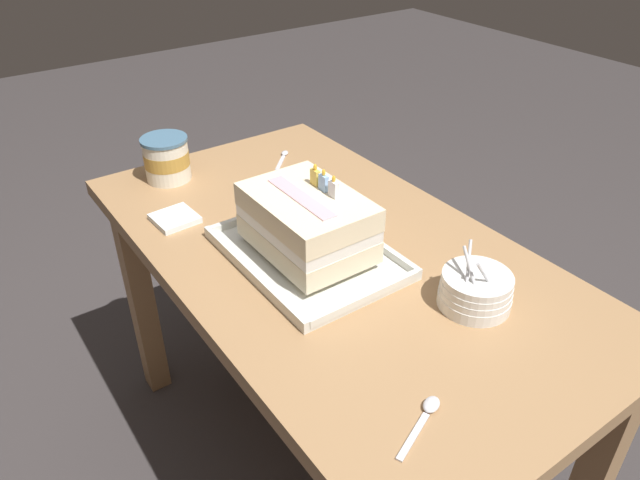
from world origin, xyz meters
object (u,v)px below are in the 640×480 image
Objects in this scene: serving_spoon_near_tray at (427,412)px; birthday_cake at (308,222)px; foil_tray at (308,255)px; napkin_pile at (175,218)px; ice_cream_tub at (167,158)px; serving_spoon_by_bowls at (283,157)px; bowl_stack at (475,290)px.

birthday_cake is at bearing 168.94° from serving_spoon_near_tray.
foil_tray is at bearing 168.96° from serving_spoon_near_tray.
birthday_cake reaches higher than napkin_pile.
foil_tray is 0.08m from birthday_cake.
ice_cream_tub is 0.92× the size of serving_spoon_near_tray.
serving_spoon_by_bowls is 0.39m from napkin_pile.
foil_tray is 0.47m from serving_spoon_by_bowls.
foil_tray is at bearing -151.51° from bowl_stack.
ice_cream_tub is at bearing -162.36° from bowl_stack.
birthday_cake is at bearing -26.17° from serving_spoon_by_bowls.
napkin_pile is at bearing -151.13° from bowl_stack.
serving_spoon_near_tray is at bearing -18.91° from serving_spoon_by_bowls.
serving_spoon_by_bowls is (0.06, 0.30, -0.05)m from ice_cream_tub.
ice_cream_tub is at bearing 160.01° from napkin_pile.
foil_tray reaches higher than serving_spoon_near_tray.
napkin_pile is at bearing -150.74° from foil_tray.
serving_spoon_by_bowls is (-0.42, 0.21, -0.00)m from foil_tray.
ice_cream_tub is (-0.78, -0.25, 0.02)m from bowl_stack.
serving_spoon_near_tray is at bearing 0.29° from ice_cream_tub.
ice_cream_tub is at bearing -169.69° from foil_tray.
birthday_cake is 0.48m from serving_spoon_by_bowls.
serving_spoon_by_bowls is at bearing 153.82° from foil_tray.
serving_spoon_by_bowls is (-0.42, 0.21, -0.08)m from birthday_cake.
napkin_pile is at bearing -69.59° from serving_spoon_by_bowls.
foil_tray is at bearing -26.18° from serving_spoon_by_bowls.
birthday_cake reaches higher than ice_cream_tub.
napkin_pile is at bearing -150.72° from birthday_cake.
birthday_cake is 0.44m from serving_spoon_near_tray.
serving_spoon_by_bowls is (-0.72, 0.05, -0.03)m from bowl_stack.
foil_tray is 0.34m from bowl_stack.
foil_tray is at bearing 10.31° from ice_cream_tub.
bowl_stack reaches higher than serving_spoon_near_tray.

